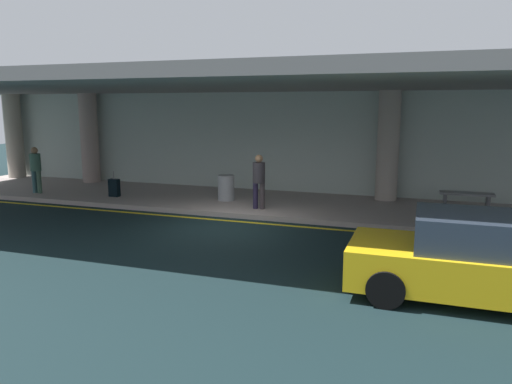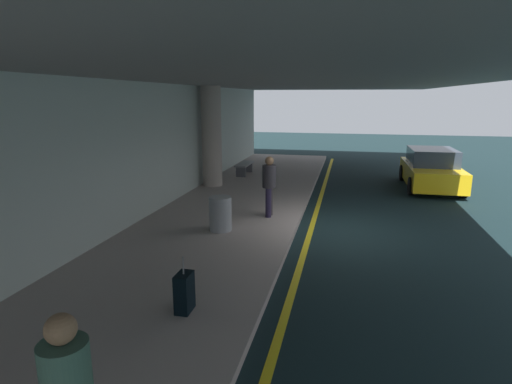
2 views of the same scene
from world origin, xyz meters
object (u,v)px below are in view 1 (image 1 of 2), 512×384
at_px(support_column_far_left, 14,136).
at_px(support_column_left_mid, 89,138).
at_px(person_waiting_for_ride, 259,178).
at_px(car_yellow_taxi, 474,259).
at_px(support_column_center, 388,146).
at_px(traveler_with_luggage, 36,167).
at_px(trash_bin_steel, 226,188).
at_px(bench_metal, 466,197).
at_px(suitcase_upright_primary, 114,188).

height_order(support_column_far_left, support_column_left_mid, same).
bearing_deg(person_waiting_for_ride, support_column_left_mid, 80.55).
bearing_deg(car_yellow_taxi, support_column_center, 107.63).
xyz_separation_m(support_column_center, traveler_with_luggage, (-12.15, -2.90, -0.86)).
relative_size(car_yellow_taxi, traveler_with_luggage, 2.44).
bearing_deg(support_column_far_left, support_column_center, 0.00).
bearing_deg(support_column_center, trash_bin_steel, -159.48).
height_order(support_column_left_mid, trash_bin_steel, support_column_left_mid).
height_order(support_column_left_mid, support_column_center, same).
xyz_separation_m(support_column_far_left, bench_metal, (18.48, -0.61, -1.47)).
bearing_deg(trash_bin_steel, support_column_far_left, 170.09).
height_order(support_column_left_mid, traveler_with_luggage, support_column_left_mid).
bearing_deg(person_waiting_for_ride, car_yellow_taxi, -123.38).
relative_size(support_column_far_left, support_column_center, 1.00).
xyz_separation_m(support_column_far_left, support_column_center, (16.00, 0.00, 0.00)).
bearing_deg(traveler_with_luggage, trash_bin_steel, -155.97).
relative_size(traveler_with_luggage, person_waiting_for_ride, 1.00).
bearing_deg(traveler_with_luggage, person_waiting_for_ride, -163.66).
height_order(support_column_center, suitcase_upright_primary, support_column_center).
xyz_separation_m(support_column_left_mid, person_waiting_for_ride, (8.40, -2.85, -0.86)).
bearing_deg(person_waiting_for_ride, trash_bin_steel, 66.86).
bearing_deg(support_column_far_left, traveler_with_luggage, -37.00).
bearing_deg(support_column_center, traveler_with_luggage, -166.59).
xyz_separation_m(support_column_left_mid, support_column_center, (12.00, 0.00, 0.00)).
relative_size(support_column_center, trash_bin_steel, 4.29).
height_order(person_waiting_for_ride, trash_bin_steel, person_waiting_for_ride).
bearing_deg(support_column_left_mid, traveler_with_luggage, -93.04).
height_order(support_column_center, car_yellow_taxi, support_column_center).
distance_m(person_waiting_for_ride, suitcase_upright_primary, 5.51).
distance_m(support_column_left_mid, support_column_center, 12.00).
height_order(support_column_far_left, car_yellow_taxi, support_column_far_left).
bearing_deg(traveler_with_luggage, car_yellow_taxi, 176.09).
xyz_separation_m(support_column_center, trash_bin_steel, (-5.09, -1.91, -1.40)).
bearing_deg(support_column_center, support_column_left_mid, 180.00).
bearing_deg(support_column_center, suitcase_upright_primary, -164.17).
bearing_deg(person_waiting_for_ride, bench_metal, -60.45).
bearing_deg(suitcase_upright_primary, support_column_center, 22.53).
xyz_separation_m(support_column_left_mid, bench_metal, (14.48, -0.61, -1.47)).
bearing_deg(support_column_left_mid, car_yellow_taxi, -29.84).
height_order(support_column_far_left, trash_bin_steel, support_column_far_left).
height_order(traveler_with_luggage, suitcase_upright_primary, traveler_with_luggage).
bearing_deg(car_yellow_taxi, trash_bin_steel, 142.76).
xyz_separation_m(suitcase_upright_primary, trash_bin_steel, (3.97, 0.66, 0.11)).
distance_m(support_column_center, suitcase_upright_primary, 9.54).
height_order(car_yellow_taxi, traveler_with_luggage, traveler_with_luggage).
distance_m(traveler_with_luggage, bench_metal, 14.82).
relative_size(traveler_with_luggage, bench_metal, 1.05).
bearing_deg(trash_bin_steel, traveler_with_luggage, -172.00).
bearing_deg(support_column_far_left, car_yellow_taxi, -24.05).
distance_m(support_column_far_left, car_yellow_taxi, 19.77).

